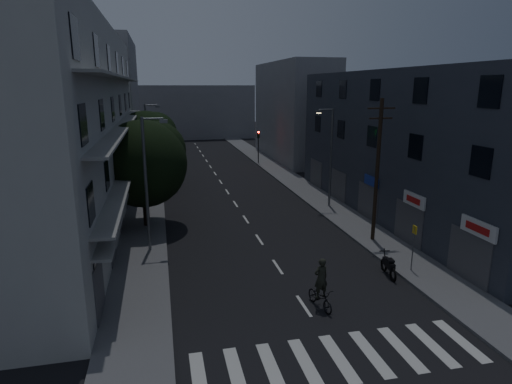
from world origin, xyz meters
name	(u,v)px	position (x,y,z in m)	size (l,w,h in m)	color
ground	(226,191)	(0.00, 25.00, 0.00)	(160.00, 160.00, 0.00)	black
sidewalk_left	(147,194)	(-7.50, 25.00, 0.07)	(3.00, 90.00, 0.15)	#565659
sidewalk_right	(300,186)	(7.50, 25.00, 0.07)	(3.00, 90.00, 0.15)	#565659
crosswalk	(339,358)	(0.00, -2.00, 0.00)	(10.90, 3.00, 0.01)	beige
lane_markings	(218,177)	(0.00, 31.25, 0.01)	(0.15, 60.50, 0.01)	beige
building_left	(75,127)	(-11.98, 18.00, 6.99)	(7.00, 36.00, 14.00)	#A3A29E
building_right	(405,145)	(11.99, 14.00, 5.50)	(6.19, 28.00, 11.00)	#2A2E38
building_far_left	(113,100)	(-12.00, 48.00, 8.00)	(6.00, 20.00, 16.00)	slate
building_far_right	(293,111)	(12.00, 42.00, 6.50)	(6.00, 20.00, 13.00)	slate
building_far_end	(190,112)	(0.00, 70.00, 5.00)	(24.00, 8.00, 10.00)	slate
tree_near	(144,160)	(-7.22, 15.40, 4.85)	(6.09, 6.09, 7.51)	black
tree_mid	(147,140)	(-7.30, 27.54, 4.81)	(6.06, 6.06, 7.46)	black
tree_far	(149,136)	(-7.20, 35.21, 4.39)	(5.47, 5.47, 6.76)	black
traffic_signal_far_right	(258,140)	(6.34, 38.62, 3.10)	(0.28, 0.37, 4.10)	black
traffic_signal_far_left	(156,141)	(-6.50, 40.21, 3.10)	(0.28, 0.37, 4.10)	black
street_lamp_left_near	(148,178)	(-6.89, 10.46, 4.60)	(1.51, 0.25, 8.00)	slate
street_lamp_right	(330,153)	(7.36, 17.34, 4.60)	(1.51, 0.25, 8.00)	#595C61
street_lamp_left_far	(148,140)	(-7.20, 29.17, 4.60)	(1.51, 0.25, 8.00)	#5A5B62
utility_pole	(377,168)	(7.14, 9.07, 4.87)	(1.80, 0.24, 9.00)	black
bus_stop_sign	(414,240)	(6.87, 4.18, 1.89)	(0.06, 0.35, 2.52)	#595B60
motorcycle	(389,266)	(5.47, 4.12, 0.52)	(0.61, 2.04, 1.31)	black
cyclist	(320,291)	(0.67, 1.71, 0.81)	(1.04, 2.00, 2.41)	black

